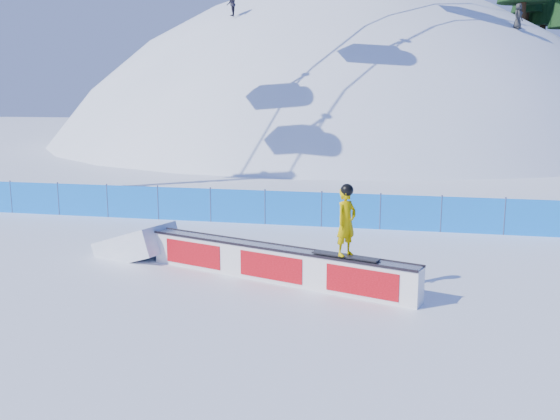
# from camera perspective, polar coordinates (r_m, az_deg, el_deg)

# --- Properties ---
(ground) EXTENTS (160.00, 160.00, 0.00)m
(ground) POSITION_cam_1_polar(r_m,az_deg,el_deg) (18.06, -7.75, -4.12)
(ground) COLOR white
(ground) RESTS_ON ground
(snow_hill) EXTENTS (64.00, 64.00, 64.00)m
(snow_hill) POSITION_cam_1_polar(r_m,az_deg,el_deg) (62.93, 5.76, -10.19)
(snow_hill) COLOR white
(snow_hill) RESTS_ON ground
(safety_fence) EXTENTS (22.05, 0.05, 1.30)m
(safety_fence) POSITION_cam_1_polar(r_m,az_deg,el_deg) (22.11, -3.90, 0.34)
(safety_fence) COLOR #0F7AF2
(safety_fence) RESTS_ON ground
(rail_box) EXTENTS (7.17, 2.88, 0.89)m
(rail_box) POSITION_cam_1_polar(r_m,az_deg,el_deg) (15.44, -0.41, -4.95)
(rail_box) COLOR white
(rail_box) RESTS_ON ground
(snow_ramp) EXTENTS (2.55, 2.03, 1.38)m
(snow_ramp) POSITION_cam_1_polar(r_m,az_deg,el_deg) (18.29, -12.93, -4.11)
(snow_ramp) COLOR white
(snow_ramp) RESTS_ON ground
(snowboarder) EXTENTS (1.63, 0.80, 1.70)m
(snowboarder) POSITION_cam_1_polar(r_m,az_deg,el_deg) (14.27, 6.08, -1.02)
(snowboarder) COLOR black
(snowboarder) RESTS_ON rail_box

